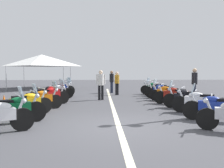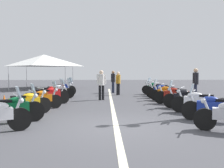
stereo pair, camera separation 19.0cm
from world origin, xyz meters
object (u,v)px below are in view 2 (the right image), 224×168
object	(u,v)px
motorcycle_right_row_2	(200,102)
bystander_3	(196,81)
motorcycle_left_row_6	(57,91)
motorcycle_right_row_5	(168,93)
motorcycle_right_row_4	(176,95)
event_tent	(44,60)
motorcycle_left_row_5	(50,93)
motorcycle_right_row_7	(160,89)
motorcycle_left_row_2	(25,103)
motorcycle_left_row_3	(38,99)
motorcycle_right_row_3	(186,98)
traffic_cone_0	(4,102)
bystander_4	(101,83)
motorcycle_left_row_4	(49,95)
bystander_1	(113,80)
motorcycle_right_row_8	(156,88)
motorcycle_right_row_6	(164,91)
bystander_2	(118,81)
motorcycle_left_row_7	(61,89)
motorcycle_left_row_1	(12,108)
motorcycle_right_row_1	(215,107)

from	to	relation	value
motorcycle_right_row_2	bystander_3	xyz separation A→B (m)	(4.53, -1.49, 0.59)
motorcycle_left_row_6	motorcycle_right_row_5	world-z (taller)	motorcycle_left_row_6
motorcycle_left_row_6	bystander_3	xyz separation A→B (m)	(-0.80, -7.89, 0.59)
motorcycle_right_row_4	event_tent	size ratio (longest dim) A/B	0.38
motorcycle_left_row_5	motorcycle_right_row_7	bearing A→B (deg)	-9.88
motorcycle_left_row_2	motorcycle_right_row_2	size ratio (longest dim) A/B	0.88
motorcycle_left_row_3	motorcycle_right_row_4	size ratio (longest dim) A/B	0.90
motorcycle_right_row_3	traffic_cone_0	bearing A→B (deg)	23.53
motorcycle_right_row_2	motorcycle_right_row_3	xyz separation A→B (m)	(1.30, 0.10, 0.01)
motorcycle_left_row_6	bystander_4	bearing A→B (deg)	-38.60
motorcycle_left_row_4	motorcycle_left_row_2	bearing A→B (deg)	-127.27
bystander_4	motorcycle_left_row_4	bearing A→B (deg)	114.42
motorcycle_left_row_2	bystander_1	xyz separation A→B (m)	(9.30, -3.52, 0.52)
motorcycle_right_row_7	motorcycle_right_row_8	xyz separation A→B (m)	(1.36, -0.02, -0.01)
motorcycle_right_row_4	motorcycle_left_row_6	bearing A→B (deg)	1.02
motorcycle_right_row_6	motorcycle_right_row_8	world-z (taller)	motorcycle_right_row_8
motorcycle_left_row_5	motorcycle_right_row_5	distance (m)	6.30
motorcycle_right_row_2	bystander_1	distance (m)	9.75
motorcycle_left_row_3	bystander_2	xyz separation A→B (m)	(6.40, -3.65, 0.47)
motorcycle_right_row_4	traffic_cone_0	xyz separation A→B (m)	(-1.07, 7.82, -0.17)
bystander_2	bystander_3	distance (m)	5.19
motorcycle_left_row_4	motorcycle_left_row_7	bearing A→B (deg)	59.46
motorcycle_right_row_6	motorcycle_left_row_7	bearing A→B (deg)	6.75
motorcycle_right_row_8	bystander_4	bearing A→B (deg)	61.44
motorcycle_right_row_6	motorcycle_right_row_3	bearing A→B (deg)	108.87
motorcycle_right_row_2	bystander_2	size ratio (longest dim) A/B	1.24
motorcycle_right_row_4	motorcycle_left_row_3	bearing A→B (deg)	37.33
motorcycle_right_row_6	bystander_1	bearing A→B (deg)	-33.74
motorcycle_left_row_5	motorcycle_left_row_6	distance (m)	1.35
motorcycle_left_row_5	motorcycle_right_row_5	bearing A→B (deg)	-31.63
motorcycle_left_row_1	bystander_1	bearing A→B (deg)	45.92
motorcycle_left_row_5	motorcycle_left_row_6	size ratio (longest dim) A/B	0.90
motorcycle_left_row_6	bystander_1	xyz separation A→B (m)	(3.94, -3.41, 0.51)
motorcycle_right_row_8	bystander_1	world-z (taller)	bystander_1
motorcycle_left_row_3	bystander_3	distance (m)	8.53
motorcycle_right_row_1	motorcycle_right_row_7	world-z (taller)	motorcycle_right_row_7
motorcycle_left_row_1	motorcycle_left_row_3	xyz separation A→B (m)	(2.71, -0.08, -0.01)
motorcycle_right_row_1	bystander_1	distance (m)	11.07
motorcycle_right_row_2	motorcycle_left_row_6	bearing A→B (deg)	-10.36
motorcycle_right_row_1	motorcycle_right_row_3	xyz separation A→B (m)	(2.69, 0.05, 0.00)
bystander_4	traffic_cone_0	bearing A→B (deg)	112.81
motorcycle_right_row_1	motorcycle_right_row_7	distance (m)	8.00
motorcycle_left_row_6	motorcycle_right_row_5	xyz separation A→B (m)	(-1.29, -6.22, -0.01)
motorcycle_left_row_2	motorcycle_right_row_4	world-z (taller)	motorcycle_right_row_4
traffic_cone_0	event_tent	xyz separation A→B (m)	(12.87, 1.47, 2.36)
motorcycle_right_row_8	traffic_cone_0	distance (m)	10.13
motorcycle_right_row_5	bystander_1	bearing A→B (deg)	-30.35
motorcycle_left_row_4	bystander_2	world-z (taller)	bystander_2
motorcycle_left_row_5	motorcycle_left_row_6	world-z (taller)	motorcycle_left_row_5
motorcycle_left_row_5	traffic_cone_0	distance (m)	2.77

